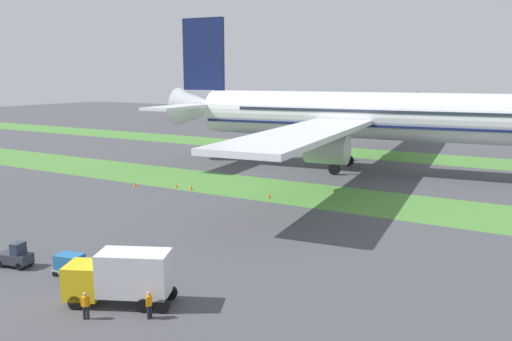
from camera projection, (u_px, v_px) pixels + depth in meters
grass_strip_near at (266, 189)px, 67.99m from camera, size 320.00×12.50×0.01m
grass_strip_far at (360, 153)px, 99.39m from camera, size 320.00×12.50×0.01m
airliner at (359, 115)px, 78.98m from camera, size 64.56×79.79×24.24m
baggage_tug at (16, 257)px, 40.14m from camera, size 2.81×1.81×1.97m
cargo_dolly_lead at (70, 263)px, 38.55m from camera, size 2.46×1.92×1.55m
cargo_dolly_second at (103, 267)px, 37.65m from camera, size 2.46×1.92×1.55m
catering_truck at (121, 276)px, 33.30m from camera, size 7.28×5.02×3.58m
ground_crew_marshaller at (149, 304)px, 31.54m from camera, size 0.36×0.56×1.74m
ground_crew_loader at (86, 304)px, 31.44m from camera, size 0.48×0.36×1.74m
taxiway_marker_0 at (191, 188)px, 67.33m from camera, size 0.44×0.44×0.61m
taxiway_marker_1 at (135, 185)px, 69.52m from camera, size 0.44×0.44×0.48m
taxiway_marker_2 at (269, 196)px, 62.81m from camera, size 0.44×0.44×0.60m
taxiway_marker_3 at (176, 186)px, 68.74m from camera, size 0.44×0.44×0.53m
distant_tree_line at (386, 105)px, 140.90m from camera, size 173.45×10.57×12.61m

